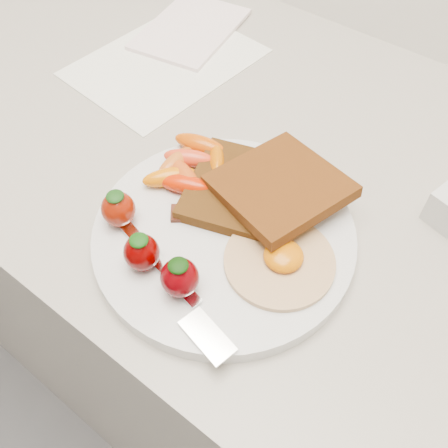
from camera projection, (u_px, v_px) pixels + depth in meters
The scene contains 11 objects.
counter at pixel (262, 327), 0.95m from camera, with size 2.00×0.60×0.90m, color gray.
plate at pixel (224, 235), 0.52m from camera, with size 0.27×0.27×0.02m, color silver.
toast_lower at pixel (245, 190), 0.53m from camera, with size 0.12×0.12×0.01m, color black.
toast_upper at pixel (280, 186), 0.52m from camera, with size 0.12×0.12×0.01m, color #3D2108.
fried_egg at pixel (281, 260), 0.48m from camera, with size 0.12×0.12×0.02m.
bacon_strips at pixel (223, 210), 0.52m from camera, with size 0.10×0.09×0.01m.
baby_carrots at pixel (188, 166), 0.55m from camera, with size 0.09×0.11×0.02m.
strawberries at pixel (147, 246), 0.47m from camera, with size 0.14×0.06×0.04m.
fork at pixel (178, 292), 0.46m from camera, with size 0.18×0.07×0.00m.
paper_sheet at pixel (166, 62), 0.71m from camera, with size 0.19×0.25×0.00m, color white.
notepad at pixel (191, 29), 0.76m from camera, with size 0.12×0.18×0.01m, color white.
Camera 1 is at (0.20, 1.32, 1.33)m, focal length 40.00 mm.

